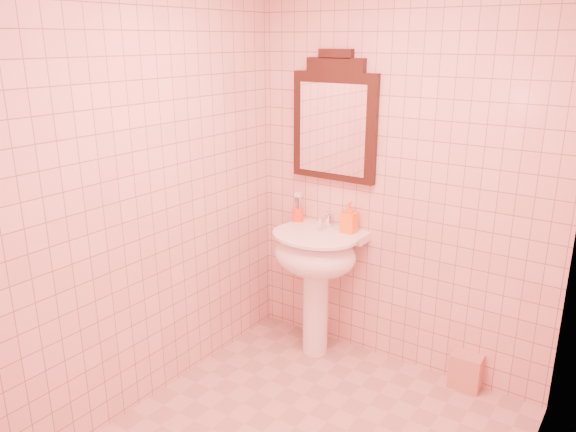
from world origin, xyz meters
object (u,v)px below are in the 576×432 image
Objects in this scene: pedestal_sink at (316,263)px; mirror at (334,121)px; toothbrush_cup at (298,214)px; towel at (466,371)px; soap_dispenser at (349,217)px.

mirror reaches higher than pedestal_sink.
toothbrush_cup reaches higher than towel.
towel is (0.99, 0.17, -0.55)m from pedestal_sink.
soap_dispenser is (0.16, 0.15, 0.30)m from pedestal_sink.
soap_dispenser is 1.19m from towel.
pedestal_sink is 3.82× the size of towel.
pedestal_sink is 1.05× the size of mirror.
towel is (0.99, -0.03, -1.45)m from mirror.
soap_dispenser is at bearing -0.61° from toothbrush_cup.
soap_dispenser is 0.89× the size of towel.
pedestal_sink reaches higher than towel.
soap_dispenser is at bearing -178.50° from towel.
mirror is at bearing 90.00° from pedestal_sink.
toothbrush_cup reaches higher than pedestal_sink.
towel is at bearing -1.88° from mirror.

